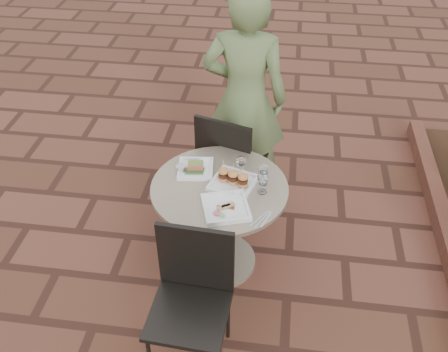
# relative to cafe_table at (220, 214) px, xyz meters

# --- Properties ---
(ground) EXTENTS (60.00, 60.00, 0.00)m
(ground) POSITION_rel_cafe_table_xyz_m (0.09, 0.16, -0.48)
(ground) COLOR #582E22
(ground) RESTS_ON ground
(cafe_table) EXTENTS (0.90, 0.90, 0.73)m
(cafe_table) POSITION_rel_cafe_table_xyz_m (0.00, 0.00, 0.00)
(cafe_table) COLOR gray
(cafe_table) RESTS_ON ground
(chair_far) EXTENTS (0.55, 0.55, 0.93)m
(chair_far) POSITION_rel_cafe_table_xyz_m (-0.01, 0.56, 0.07)
(chair_far) COLOR black
(chair_far) RESTS_ON ground
(chair_near) EXTENTS (0.46, 0.46, 0.93)m
(chair_near) POSITION_rel_cafe_table_xyz_m (-0.05, -0.70, 0.07)
(chair_near) COLOR black
(chair_near) RESTS_ON ground
(diner) EXTENTS (0.67, 0.46, 1.79)m
(diner) POSITION_rel_cafe_table_xyz_m (0.07, 0.85, 0.41)
(diner) COLOR #546939
(diner) RESTS_ON ground
(plate_salmon) EXTENTS (0.26, 0.26, 0.06)m
(plate_salmon) POSITION_rel_cafe_table_xyz_m (-0.18, 0.14, 0.26)
(plate_salmon) COLOR white
(plate_salmon) RESTS_ON cafe_table
(plate_sliders) EXTENTS (0.33, 0.33, 0.17)m
(plate_sliders) POSITION_rel_cafe_table_xyz_m (0.09, 0.03, 0.28)
(plate_sliders) COLOR white
(plate_sliders) RESTS_ON cafe_table
(plate_tuna) EXTENTS (0.35, 0.35, 0.03)m
(plate_tuna) POSITION_rel_cafe_table_xyz_m (0.07, -0.21, 0.26)
(plate_tuna) COLOR white
(plate_tuna) RESTS_ON cafe_table
(wine_glass_right) EXTENTS (0.07, 0.07, 0.17)m
(wine_glass_right) POSITION_rel_cafe_table_xyz_m (0.28, -0.02, 0.37)
(wine_glass_right) COLOR white
(wine_glass_right) RESTS_ON cafe_table
(wine_glass_mid) EXTENTS (0.07, 0.07, 0.15)m
(wine_glass_mid) POSITION_rel_cafe_table_xyz_m (0.12, 0.14, 0.35)
(wine_glass_mid) COLOR white
(wine_glass_mid) RESTS_ON cafe_table
(wine_glass_far) EXTENTS (0.07, 0.07, 0.16)m
(wine_glass_far) POSITION_rel_cafe_table_xyz_m (0.28, 0.07, 0.36)
(wine_glass_far) COLOR white
(wine_glass_far) RESTS_ON cafe_table
(steel_ramekin) EXTENTS (0.07, 0.07, 0.05)m
(steel_ramekin) POSITION_rel_cafe_table_xyz_m (-0.28, 0.11, 0.27)
(steel_ramekin) COLOR silver
(steel_ramekin) RESTS_ON cafe_table
(cutlery_set) EXTENTS (0.15, 0.20, 0.00)m
(cutlery_set) POSITION_rel_cafe_table_xyz_m (0.30, -0.27, 0.25)
(cutlery_set) COLOR silver
(cutlery_set) RESTS_ON cafe_table
(planter_curb) EXTENTS (0.12, 3.00, 0.15)m
(planter_curb) POSITION_rel_cafe_table_xyz_m (1.69, 0.46, -0.41)
(planter_curb) COLOR brown
(planter_curb) RESTS_ON ground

